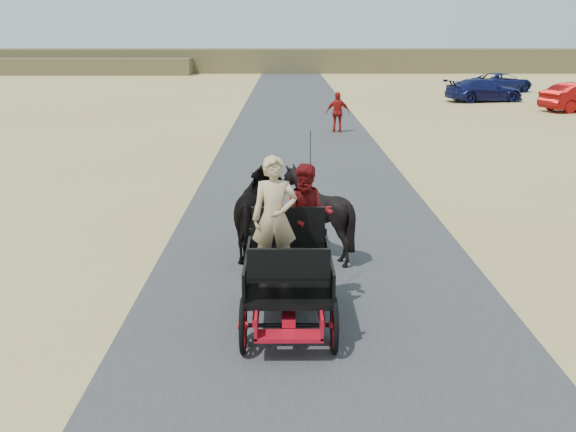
{
  "coord_description": "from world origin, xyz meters",
  "views": [
    {
      "loc": [
        -0.56,
        -8.23,
        4.2
      ],
      "look_at": [
        -0.52,
        2.17,
        1.2
      ],
      "focal_mm": 40.0,
      "sensor_mm": 36.0,
      "label": 1
    }
  ],
  "objects_px": {
    "carriage": "(288,300)",
    "pedestrian": "(338,112)",
    "horse_right": "(316,213)",
    "car_d": "(501,83)",
    "car_c": "(484,90)",
    "horse_left": "(259,213)"
  },
  "relations": [
    {
      "from": "carriage",
      "to": "pedestrian",
      "type": "distance_m",
      "value": 18.91
    },
    {
      "from": "horse_right",
      "to": "car_d",
      "type": "distance_m",
      "value": 37.57
    },
    {
      "from": "pedestrian",
      "to": "car_c",
      "type": "bearing_deg",
      "value": -128.43
    },
    {
      "from": "horse_left",
      "to": "horse_right",
      "type": "bearing_deg",
      "value": -180.0
    },
    {
      "from": "horse_right",
      "to": "car_d",
      "type": "bearing_deg",
      "value": -113.11
    },
    {
      "from": "car_c",
      "to": "horse_right",
      "type": "bearing_deg",
      "value": 145.64
    },
    {
      "from": "car_c",
      "to": "car_d",
      "type": "height_order",
      "value": "car_c"
    },
    {
      "from": "carriage",
      "to": "horse_right",
      "type": "bearing_deg",
      "value": 79.61
    },
    {
      "from": "horse_left",
      "to": "car_d",
      "type": "bearing_deg",
      "value": -114.64
    },
    {
      "from": "horse_left",
      "to": "car_c",
      "type": "height_order",
      "value": "horse_left"
    },
    {
      "from": "horse_right",
      "to": "car_c",
      "type": "distance_m",
      "value": 30.7
    },
    {
      "from": "car_d",
      "to": "carriage",
      "type": "bearing_deg",
      "value": 126.8
    },
    {
      "from": "horse_right",
      "to": "car_c",
      "type": "relative_size",
      "value": 0.35
    },
    {
      "from": "horse_left",
      "to": "horse_right",
      "type": "xyz_separation_m",
      "value": [
        1.1,
        0.0,
        0.0
      ]
    },
    {
      "from": "carriage",
      "to": "horse_left",
      "type": "height_order",
      "value": "horse_left"
    },
    {
      "from": "carriage",
      "to": "horse_left",
      "type": "distance_m",
      "value": 3.09
    },
    {
      "from": "carriage",
      "to": "horse_left",
      "type": "bearing_deg",
      "value": 100.39
    },
    {
      "from": "pedestrian",
      "to": "car_d",
      "type": "xyz_separation_m",
      "value": [
        13.09,
        18.77,
        -0.18
      ]
    },
    {
      "from": "pedestrian",
      "to": "car_d",
      "type": "height_order",
      "value": "pedestrian"
    },
    {
      "from": "carriage",
      "to": "car_d",
      "type": "bearing_deg",
      "value": 67.84
    },
    {
      "from": "car_c",
      "to": "horse_left",
      "type": "bearing_deg",
      "value": 143.76
    },
    {
      "from": "horse_right",
      "to": "pedestrian",
      "type": "relative_size",
      "value": 0.98
    }
  ]
}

